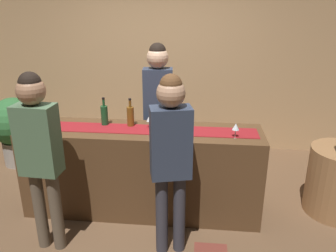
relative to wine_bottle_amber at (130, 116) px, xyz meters
The scene contains 12 objects.
ground_plane 1.08m from the wine_bottle_amber, 36.93° to the right, with size 10.00×10.00×0.00m, color brown.
back_wall 1.85m from the wine_bottle_amber, 86.10° to the left, with size 6.00×0.12×2.90m, color tan.
bar_counter 0.61m from the wine_bottle_amber, 36.93° to the right, with size 2.50×0.60×0.95m, color #543821.
counter_runner_cloth 0.19m from the wine_bottle_amber, 36.93° to the right, with size 2.38×0.28×0.01m, color maroon.
wine_bottle_amber is the anchor object (origin of this frame).
wine_bottle_green 0.28m from the wine_bottle_amber, behind, with size 0.07×0.07×0.30m.
wine_glass_near_customer 0.22m from the wine_bottle_amber, 12.01° to the right, with size 0.07×0.07×0.14m.
wine_glass_mid_counter 1.09m from the wine_bottle_amber, 10.97° to the right, with size 0.07×0.07×0.14m.
bartender 0.54m from the wine_bottle_amber, 64.99° to the left, with size 0.36×0.25×1.77m.
customer_sipping 0.88m from the wine_bottle_amber, 55.70° to the right, with size 0.38×0.28×1.67m.
customer_browsing 1.01m from the wine_bottle_amber, 128.62° to the right, with size 0.35×0.23×1.67m.
potted_plant_tall 2.09m from the wine_bottle_amber, 154.92° to the left, with size 0.66×0.66×0.97m.
Camera 1 is at (0.62, -3.21, 2.19)m, focal length 36.12 mm.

